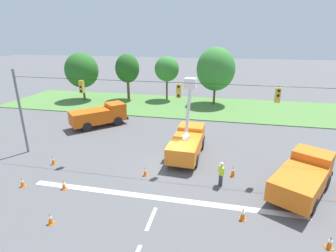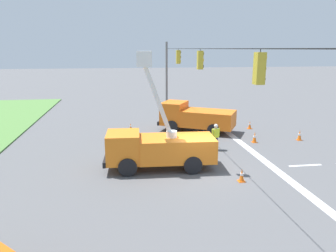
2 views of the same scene
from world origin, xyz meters
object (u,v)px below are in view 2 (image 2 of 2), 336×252
traffic_cone_mid_left (191,141)px  traffic_cone_mid_right (250,125)px  utility_truck_bucket_lift (158,146)px  traffic_cone_foreground_right (242,175)px  traffic_cone_far_right (255,137)px  traffic_cone_lane_edge_b (300,135)px  utility_truck_support_near (195,117)px  road_worker (216,135)px  traffic_cone_foreground_left (131,127)px

traffic_cone_mid_left → traffic_cone_mid_right: (4.44, -6.02, -0.08)m
utility_truck_bucket_lift → traffic_cone_foreground_right: bearing=-122.3°
traffic_cone_mid_left → traffic_cone_far_right: traffic_cone_mid_left is taller
traffic_cone_mid_right → traffic_cone_mid_left: bearing=126.4°
traffic_cone_mid_left → traffic_cone_lane_edge_b: bearing=-86.4°
utility_truck_support_near → traffic_cone_foreground_right: utility_truck_support_near is taller
utility_truck_bucket_lift → road_worker: size_ratio=3.66×
traffic_cone_foreground_left → traffic_cone_mid_right: 10.02m
traffic_cone_foreground_left → traffic_cone_lane_edge_b: traffic_cone_lane_edge_b is taller
utility_truck_support_near → traffic_cone_far_right: bearing=-137.6°
traffic_cone_foreground_left → traffic_cone_far_right: (-4.93, -8.73, 0.10)m
utility_truck_bucket_lift → traffic_cone_mid_left: bearing=-35.7°
road_worker → traffic_cone_foreground_left: size_ratio=2.94×
traffic_cone_foreground_left → traffic_cone_far_right: size_ratio=0.77×
road_worker → traffic_cone_foreground_right: 5.47m
traffic_cone_mid_left → traffic_cone_foreground_left: bearing=36.4°
traffic_cone_mid_right → traffic_cone_lane_edge_b: 4.53m
road_worker → traffic_cone_foreground_left: bearing=41.1°
traffic_cone_foreground_left → traffic_cone_mid_left: bearing=-143.6°
utility_truck_support_near → traffic_cone_mid_left: size_ratio=7.86×
traffic_cone_foreground_left → traffic_cone_mid_right: traffic_cone_mid_right is taller
traffic_cone_mid_right → utility_truck_bucket_lift: bearing=133.2°
traffic_cone_foreground_left → traffic_cone_mid_left: size_ratio=0.74×
traffic_cone_foreground_right → traffic_cone_mid_right: 11.73m
road_worker → traffic_cone_foreground_right: road_worker is taller
traffic_cone_foreground_left → traffic_cone_foreground_right: traffic_cone_foreground_right is taller
utility_truck_bucket_lift → traffic_cone_foreground_left: utility_truck_bucket_lift is taller
traffic_cone_far_right → road_worker: bearing=111.5°
traffic_cone_foreground_right → traffic_cone_mid_right: (10.72, -4.74, -0.00)m
utility_truck_bucket_lift → utility_truck_support_near: utility_truck_bucket_lift is taller
road_worker → traffic_cone_mid_right: bearing=-40.6°
traffic_cone_foreground_right → utility_truck_support_near: bearing=0.2°
road_worker → traffic_cone_mid_right: 7.02m
traffic_cone_mid_left → traffic_cone_far_right: (0.43, -4.77, -0.02)m
traffic_cone_lane_edge_b → traffic_cone_foreground_left: bearing=68.4°
utility_truck_support_near → traffic_cone_foreground_right: 10.61m
utility_truck_bucket_lift → road_worker: (2.90, -4.18, -0.33)m
traffic_cone_mid_right → traffic_cone_far_right: size_ratio=0.87×
road_worker → traffic_cone_far_right: size_ratio=2.27×
utility_truck_bucket_lift → traffic_cone_mid_right: 12.02m
utility_truck_support_near → traffic_cone_foreground_left: (1.07, 5.20, -0.92)m
utility_truck_support_near → traffic_cone_lane_edge_b: 8.04m
utility_truck_support_near → traffic_cone_foreground_left: size_ratio=10.68×
utility_truck_support_near → traffic_cone_mid_right: bearing=-88.3°
road_worker → traffic_cone_mid_right: size_ratio=2.60×
utility_truck_support_near → traffic_cone_lane_edge_b: utility_truck_support_near is taller
traffic_cone_foreground_left → utility_truck_bucket_lift: bearing=-172.2°
utility_truck_bucket_lift → traffic_cone_lane_edge_b: bearing=-68.7°
utility_truck_bucket_lift → traffic_cone_foreground_right: utility_truck_bucket_lift is taller
road_worker → utility_truck_bucket_lift: bearing=124.8°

